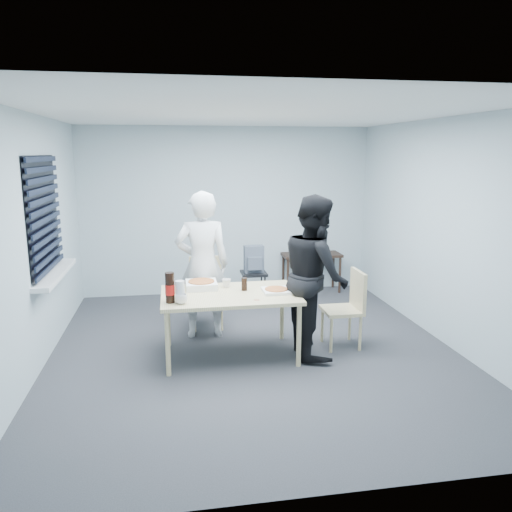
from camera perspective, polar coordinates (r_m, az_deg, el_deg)
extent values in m
plane|color=#2F2F34|center=(5.77, -0.26, -10.70)|extent=(5.00, 5.00, 0.00)
plane|color=white|center=(5.35, -0.29, 16.00)|extent=(5.00, 5.00, 0.00)
plane|color=#B0C1C7|center=(7.86, -3.27, 5.13)|extent=(4.50, 0.00, 4.50)
plane|color=#B0C1C7|center=(3.03, 7.50, -5.67)|extent=(4.50, 0.00, 4.50)
plane|color=#B0C1C7|center=(5.51, -24.02, 1.30)|extent=(0.00, 5.00, 5.00)
plane|color=#B0C1C7|center=(6.18, 20.78, 2.58)|extent=(0.00, 5.00, 5.00)
plane|color=black|center=(5.86, -23.14, 4.41)|extent=(0.00, 1.30, 1.30)
cube|color=black|center=(5.85, -22.86, 4.42)|extent=(0.04, 1.30, 1.25)
cube|color=silver|center=(5.95, -21.93, -1.91)|extent=(0.18, 1.42, 0.05)
cube|color=beige|center=(5.41, -3.02, -4.48)|extent=(1.46, 0.93, 0.04)
cylinder|color=beige|center=(5.11, -10.05, -9.86)|extent=(0.05, 0.05, 0.67)
cylinder|color=beige|center=(5.87, -10.03, -6.98)|extent=(0.05, 0.05, 0.67)
cylinder|color=beige|center=(5.26, 4.93, -9.06)|extent=(0.05, 0.05, 0.67)
cylinder|color=beige|center=(6.00, 2.99, -6.38)|extent=(0.05, 0.05, 0.67)
cube|color=beige|center=(6.40, -5.65, -4.40)|extent=(0.42, 0.42, 0.04)
cube|color=beige|center=(6.52, -5.81, -1.91)|extent=(0.42, 0.04, 0.44)
cylinder|color=beige|center=(6.30, -7.05, -6.85)|extent=(0.03, 0.03, 0.41)
cylinder|color=beige|center=(6.62, -7.19, -5.92)|extent=(0.03, 0.03, 0.41)
cylinder|color=beige|center=(6.32, -3.94, -6.72)|extent=(0.03, 0.03, 0.41)
cylinder|color=beige|center=(6.64, -4.24, -5.80)|extent=(0.03, 0.03, 0.41)
cube|color=beige|center=(5.82, 9.74, -6.15)|extent=(0.42, 0.42, 0.04)
cube|color=beige|center=(5.82, 11.59, -3.77)|extent=(0.04, 0.42, 0.44)
cylinder|color=beige|center=(5.69, 8.60, -8.94)|extent=(0.03, 0.03, 0.41)
cylinder|color=beige|center=(6.00, 7.58, -7.82)|extent=(0.03, 0.03, 0.41)
cylinder|color=beige|center=(5.80, 11.83, -8.65)|extent=(0.03, 0.03, 0.41)
cylinder|color=beige|center=(6.10, 10.66, -7.58)|extent=(0.03, 0.03, 0.41)
imported|color=silver|center=(6.00, -6.13, -1.02)|extent=(0.65, 0.42, 1.77)
imported|color=black|center=(5.49, 6.77, -2.24)|extent=(0.47, 0.86, 1.77)
cube|color=#321E18|center=(8.01, 6.37, 0.13)|extent=(0.93, 0.41, 0.04)
cylinder|color=#321E18|center=(7.82, 3.66, -2.45)|extent=(0.04, 0.04, 0.58)
cylinder|color=#321E18|center=(8.14, 3.12, -1.88)|extent=(0.04, 0.04, 0.58)
cylinder|color=#321E18|center=(8.05, 9.56, -2.17)|extent=(0.04, 0.04, 0.58)
cylinder|color=#321E18|center=(8.36, 8.81, -1.63)|extent=(0.04, 0.04, 0.58)
cube|color=black|center=(7.26, -0.25, -1.99)|extent=(0.36, 0.36, 0.04)
cylinder|color=black|center=(7.17, -1.18, -4.24)|extent=(0.04, 0.04, 0.46)
cylinder|color=black|center=(7.43, -1.50, -3.65)|extent=(0.04, 0.04, 0.46)
cylinder|color=black|center=(7.21, 1.03, -4.14)|extent=(0.04, 0.04, 0.46)
cylinder|color=black|center=(7.48, 0.63, -3.56)|extent=(0.04, 0.04, 0.46)
cube|color=slate|center=(7.21, -0.26, -0.33)|extent=(0.28, 0.15, 0.39)
cube|color=slate|center=(7.12, -0.12, -0.86)|extent=(0.20, 0.06, 0.19)
cube|color=white|center=(5.63, -6.26, -3.48)|extent=(0.34, 0.34, 0.04)
cube|color=white|center=(5.62, -6.26, -3.12)|extent=(0.34, 0.34, 0.04)
cylinder|color=#CC7F38|center=(5.62, -6.27, -2.88)|extent=(0.29, 0.29, 0.01)
cube|color=white|center=(5.44, 2.32, -3.99)|extent=(0.29, 0.29, 0.03)
cylinder|color=#CC7F38|center=(5.43, 2.32, -3.78)|extent=(0.25, 0.25, 0.01)
imported|color=white|center=(5.08, -8.53, -4.88)|extent=(0.17, 0.17, 0.10)
imported|color=white|center=(5.64, -3.41, -3.10)|extent=(0.10, 0.10, 0.09)
cylinder|color=black|center=(5.49, -1.35, -3.23)|extent=(0.07, 0.07, 0.14)
cylinder|color=black|center=(5.11, -9.81, -3.58)|extent=(0.09, 0.09, 0.31)
cylinder|color=red|center=(5.11, -9.80, -3.80)|extent=(0.10, 0.10, 0.10)
cylinder|color=silver|center=(5.11, -8.67, -4.04)|extent=(0.10, 0.10, 0.22)
torus|color=red|center=(5.16, 0.08, -5.03)|extent=(0.06, 0.06, 0.00)
cube|color=white|center=(7.99, 5.29, 0.29)|extent=(0.25, 0.33, 0.01)
cube|color=black|center=(8.11, 7.80, 0.57)|extent=(0.15, 0.12, 0.06)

